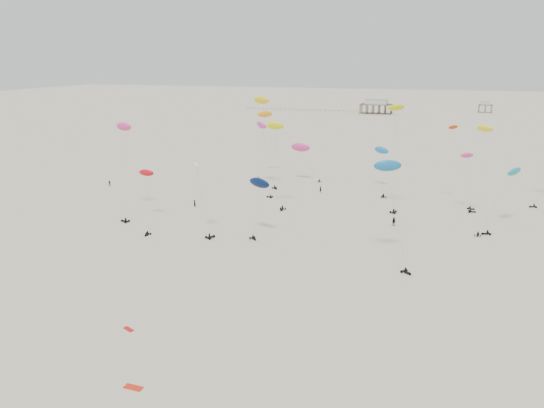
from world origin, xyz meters
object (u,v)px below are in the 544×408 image
(pavilion_small, at_px, (485,107))
(rig_0, at_px, (277,145))
(rig_4, at_px, (259,189))
(pavilion_main, at_px, (376,107))
(spectator_0, at_px, (195,207))

(pavilion_small, bearing_deg, rig_0, -103.70)
(rig_4, bearing_deg, pavilion_main, -136.25)
(spectator_0, bearing_deg, pavilion_small, -86.64)
(pavilion_small, xyz_separation_m, spectator_0, (-85.18, -276.10, -3.49))
(rig_0, distance_m, spectator_0, 25.54)
(pavilion_small, height_order, rig_0, rig_0)
(pavilion_small, relative_size, rig_0, 0.42)
(rig_4, distance_m, spectator_0, 27.81)
(rig_4, height_order, spectator_0, rig_4)
(rig_0, bearing_deg, pavilion_main, -87.71)
(rig_0, height_order, spectator_0, rig_0)
(spectator_0, bearing_deg, rig_4, 167.08)
(pavilion_small, distance_m, rig_0, 278.06)
(rig_4, xyz_separation_m, spectator_0, (-21.82, 14.40, -9.49))
(pavilion_main, xyz_separation_m, rig_0, (4.21, -239.91, 11.20))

